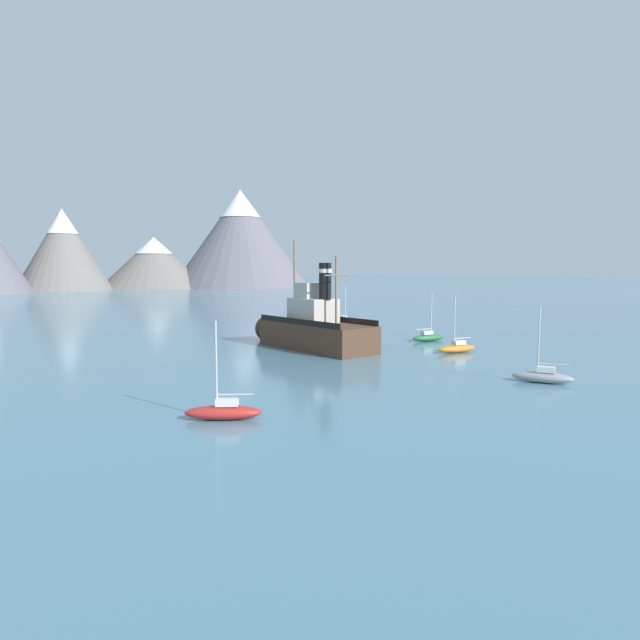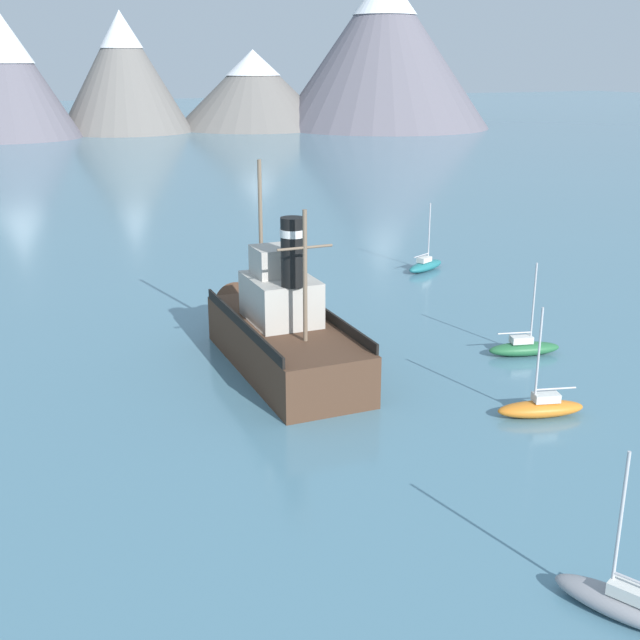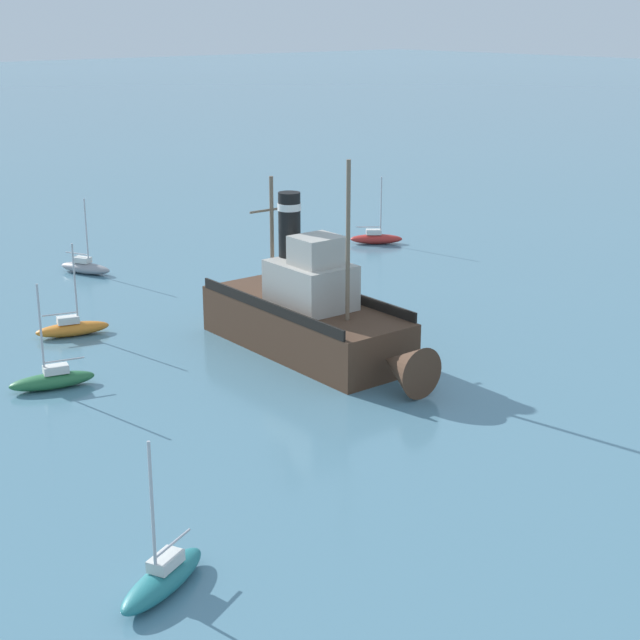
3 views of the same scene
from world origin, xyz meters
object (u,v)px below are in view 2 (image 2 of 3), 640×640
at_px(sailboat_grey, 621,603).
at_px(sailboat_teal, 425,265).
at_px(sailboat_green, 524,347).
at_px(old_tugboat, 280,331).
at_px(sailboat_orange, 541,407).

distance_m(sailboat_grey, sailboat_teal, 38.06).
height_order(sailboat_green, sailboat_teal, same).
xyz_separation_m(old_tugboat, sailboat_grey, (1.30, -21.51, -1.40)).
bearing_deg(sailboat_green, sailboat_orange, -123.08).
bearing_deg(sailboat_teal, sailboat_green, -105.40).
relative_size(sailboat_green, sailboat_orange, 1.00).
relative_size(sailboat_green, sailboat_grey, 1.00).
height_order(sailboat_grey, sailboat_teal, same).
xyz_separation_m(sailboat_green, sailboat_grey, (-10.67, -17.63, 0.00)).
height_order(old_tugboat, sailboat_orange, old_tugboat).
bearing_deg(sailboat_teal, sailboat_orange, -110.66).
xyz_separation_m(sailboat_grey, sailboat_teal, (15.40, 34.80, 0.00)).
bearing_deg(sailboat_grey, old_tugboat, 93.46).
height_order(sailboat_green, sailboat_grey, same).
relative_size(old_tugboat, sailboat_green, 2.96).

